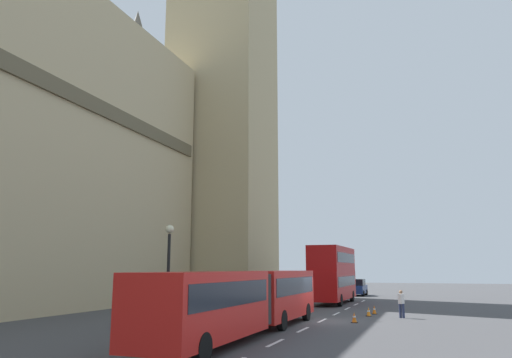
# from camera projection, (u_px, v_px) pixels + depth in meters

# --- Properties ---
(ground_plane) EXTENTS (160.00, 160.00, 0.00)m
(ground_plane) POSITION_uv_depth(u_px,v_px,m) (322.00, 321.00, 28.14)
(ground_plane) COLOR #424244
(lane_centre_marking) EXTENTS (34.40, 0.16, 0.01)m
(lane_centre_marking) POSITION_uv_depth(u_px,v_px,m) (330.00, 317.00, 30.42)
(lane_centre_marking) COLOR silver
(lane_centre_marking) RESTS_ON ground_plane
(articulated_bus) EXTENTS (17.02, 2.54, 2.90)m
(articulated_bus) POSITION_uv_depth(u_px,v_px,m) (246.00, 296.00, 22.46)
(articulated_bus) COLOR red
(articulated_bus) RESTS_ON ground_plane
(double_decker_bus) EXTENTS (9.89, 2.54, 4.90)m
(double_decker_bus) POSITION_uv_depth(u_px,v_px,m) (333.00, 272.00, 42.59)
(double_decker_bus) COLOR #B20F0F
(double_decker_bus) RESTS_ON ground_plane
(sedan_lead) EXTENTS (4.40, 1.86, 1.85)m
(sedan_lead) POSITION_uv_depth(u_px,v_px,m) (357.00, 287.00, 54.55)
(sedan_lead) COLOR navy
(sedan_lead) RESTS_ON ground_plane
(traffic_cone_west) EXTENTS (0.36, 0.36, 0.58)m
(traffic_cone_west) POSITION_uv_depth(u_px,v_px,m) (354.00, 318.00, 27.23)
(traffic_cone_west) COLOR black
(traffic_cone_west) RESTS_ON ground_plane
(traffic_cone_middle) EXTENTS (0.36, 0.36, 0.58)m
(traffic_cone_middle) POSITION_uv_depth(u_px,v_px,m) (369.00, 312.00, 30.87)
(traffic_cone_middle) COLOR black
(traffic_cone_middle) RESTS_ON ground_plane
(traffic_cone_east) EXTENTS (0.36, 0.36, 0.58)m
(traffic_cone_east) POSITION_uv_depth(u_px,v_px,m) (374.00, 310.00, 32.35)
(traffic_cone_east) COLOR black
(traffic_cone_east) RESTS_ON ground_plane
(street_lamp) EXTENTS (0.44, 0.44, 5.27)m
(street_lamp) POSITION_uv_depth(u_px,v_px,m) (168.00, 268.00, 24.69)
(street_lamp) COLOR black
(street_lamp) RESTS_ON ground_plane
(pedestrian_near_cones) EXTENTS (0.46, 0.38, 1.69)m
(pedestrian_near_cones) POSITION_uv_depth(u_px,v_px,m) (401.00, 303.00, 29.95)
(pedestrian_near_cones) COLOR #262D4C
(pedestrian_near_cones) RESTS_ON ground_plane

